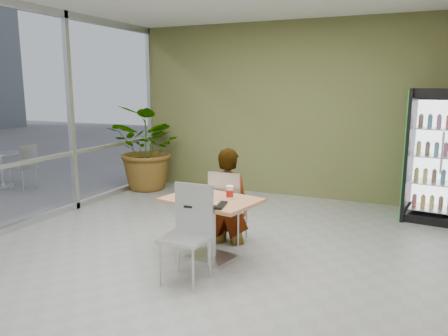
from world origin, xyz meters
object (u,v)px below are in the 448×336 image
(soda_cup, at_px, (230,193))
(seated_woman, at_px, (228,207))
(dining_table, at_px, (211,216))
(chair_far, at_px, (227,201))
(cafeteria_tray, at_px, (206,204))
(beverage_fridge, at_px, (440,156))
(potted_plant, at_px, (150,148))
(chair_near, at_px, (190,225))

(soda_cup, bearing_deg, seated_woman, 115.10)
(dining_table, distance_m, chair_far, 0.58)
(cafeteria_tray, relative_size, beverage_fridge, 0.21)
(potted_plant, bearing_deg, beverage_fridge, 0.00)
(chair_near, xyz_separation_m, potted_plant, (-2.67, 3.34, 0.24))
(dining_table, distance_m, seated_woman, 0.63)
(soda_cup, relative_size, potted_plant, 0.09)
(seated_woman, bearing_deg, dining_table, 91.31)
(chair_far, xyz_separation_m, soda_cup, (0.26, -0.51, 0.26))
(soda_cup, relative_size, beverage_fridge, 0.08)
(seated_woman, xyz_separation_m, potted_plant, (-2.60, 2.15, 0.35))
(chair_near, height_order, beverage_fridge, beverage_fridge)
(dining_table, relative_size, potted_plant, 0.71)
(chair_near, bearing_deg, seated_woman, 93.16)
(chair_far, height_order, chair_near, chair_near)
(chair_near, distance_m, potted_plant, 4.28)
(cafeteria_tray, bearing_deg, dining_table, 104.57)
(dining_table, bearing_deg, seated_woman, 95.15)
(dining_table, xyz_separation_m, chair_near, (0.01, -0.56, 0.06))
(dining_table, height_order, chair_near, chair_near)
(chair_near, bearing_deg, potted_plant, 128.66)
(beverage_fridge, xyz_separation_m, potted_plant, (-5.16, -0.00, -0.17))
(chair_near, height_order, potted_plant, potted_plant)
(soda_cup, distance_m, beverage_fridge, 3.56)
(seated_woman, bearing_deg, cafeteria_tray, 94.39)
(dining_table, height_order, beverage_fridge, beverage_fridge)
(cafeteria_tray, bearing_deg, beverage_fridge, 51.79)
(chair_near, relative_size, potted_plant, 0.61)
(dining_table, relative_size, soda_cup, 7.52)
(cafeteria_tray, bearing_deg, chair_near, -104.58)
(chair_far, relative_size, cafeteria_tray, 2.32)
(chair_near, height_order, seated_woman, seated_woman)
(chair_near, distance_m, beverage_fridge, 4.18)
(chair_far, xyz_separation_m, potted_plant, (-2.61, 2.20, 0.27))
(beverage_fridge, bearing_deg, cafeteria_tray, -120.96)
(cafeteria_tray, bearing_deg, seated_woman, 98.23)
(seated_woman, height_order, soda_cup, seated_woman)
(soda_cup, bearing_deg, beverage_fridge, 49.90)
(chair_near, bearing_deg, dining_table, 90.91)
(beverage_fridge, height_order, potted_plant, beverage_fridge)
(dining_table, relative_size, chair_far, 1.22)
(chair_far, relative_size, seated_woman, 0.62)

